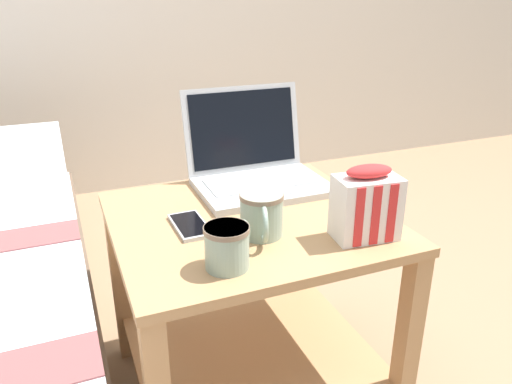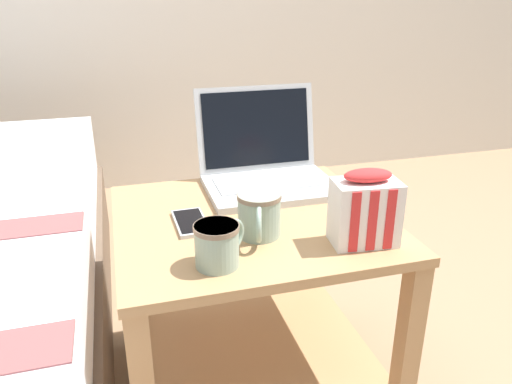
{
  "view_description": "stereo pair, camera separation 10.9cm",
  "coord_description": "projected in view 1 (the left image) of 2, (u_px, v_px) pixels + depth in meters",
  "views": [
    {
      "loc": [
        -0.38,
        -0.98,
        1.0
      ],
      "look_at": [
        0.0,
        -0.04,
        0.58
      ],
      "focal_mm": 35.0,
      "sensor_mm": 36.0,
      "label": 1
    },
    {
      "loc": [
        -0.28,
        -1.02,
        1.0
      ],
      "look_at": [
        0.0,
        -0.04,
        0.58
      ],
      "focal_mm": 35.0,
      "sensor_mm": 36.0,
      "label": 2
    }
  ],
  "objects": [
    {
      "name": "bedside_table",
      "position": [
        249.0,
        283.0,
        1.23
      ],
      "size": [
        0.62,
        0.57,
        0.5
      ],
      "color": "tan",
      "rests_on": "ground_plane"
    },
    {
      "name": "laptop",
      "position": [
        256.0,
        167.0,
        1.34
      ],
      "size": [
        0.34,
        0.29,
        0.25
      ],
      "color": "#B7BABC",
      "rests_on": "bedside_table"
    },
    {
      "name": "mug_front_left",
      "position": [
        228.0,
        244.0,
        0.94
      ],
      "size": [
        0.11,
        0.1,
        0.09
      ],
      "color": "#8CA593",
      "rests_on": "bedside_table"
    },
    {
      "name": "mug_front_right",
      "position": [
        262.0,
        213.0,
        1.06
      ],
      "size": [
        0.09,
        0.13,
        0.1
      ],
      "color": "#8CA593",
      "rests_on": "bedside_table"
    },
    {
      "name": "snack_bag",
      "position": [
        366.0,
        205.0,
        1.04
      ],
      "size": [
        0.14,
        0.1,
        0.16
      ],
      "color": "white",
      "rests_on": "bedside_table"
    },
    {
      "name": "cell_phone",
      "position": [
        190.0,
        225.0,
        1.11
      ],
      "size": [
        0.07,
        0.14,
        0.01
      ],
      "color": "#B7BABC",
      "rests_on": "bedside_table"
    }
  ]
}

